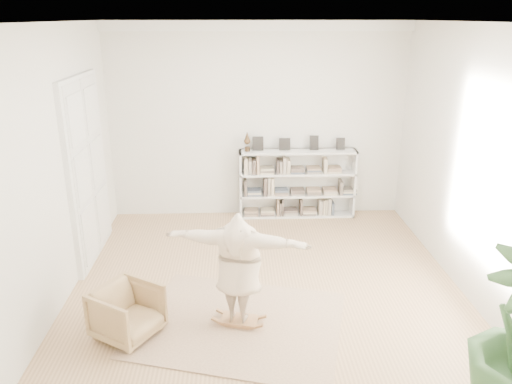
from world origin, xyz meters
TOP-DOWN VIEW (x-y plane):
  - floor at (0.00, 0.00)m, footprint 6.00×6.00m
  - room_shell at (0.00, 2.94)m, footprint 6.00×6.00m
  - doors at (-2.70, 1.30)m, footprint 0.09×1.78m
  - bookshelf at (0.74, 2.82)m, footprint 2.20×0.35m
  - armchair at (-1.73, -0.96)m, footprint 0.96×0.96m
  - rug at (-0.39, -0.79)m, footprint 2.94×2.59m
  - rocker_board at (-0.39, -0.79)m, footprint 0.51×0.38m
  - person at (-0.39, -0.79)m, footprint 1.83×0.93m

SIDE VIEW (x-z plane):
  - floor at x=0.00m, z-range 0.00..0.00m
  - rug at x=-0.39m, z-range 0.00..0.02m
  - rocker_board at x=-0.39m, z-range 0.01..0.11m
  - armchair at x=-1.73m, z-range 0.00..0.64m
  - bookshelf at x=0.74m, z-range -0.18..1.46m
  - person at x=-0.39m, z-range 0.12..1.55m
  - doors at x=-2.70m, z-range -0.06..2.86m
  - room_shell at x=0.00m, z-range 0.51..6.51m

